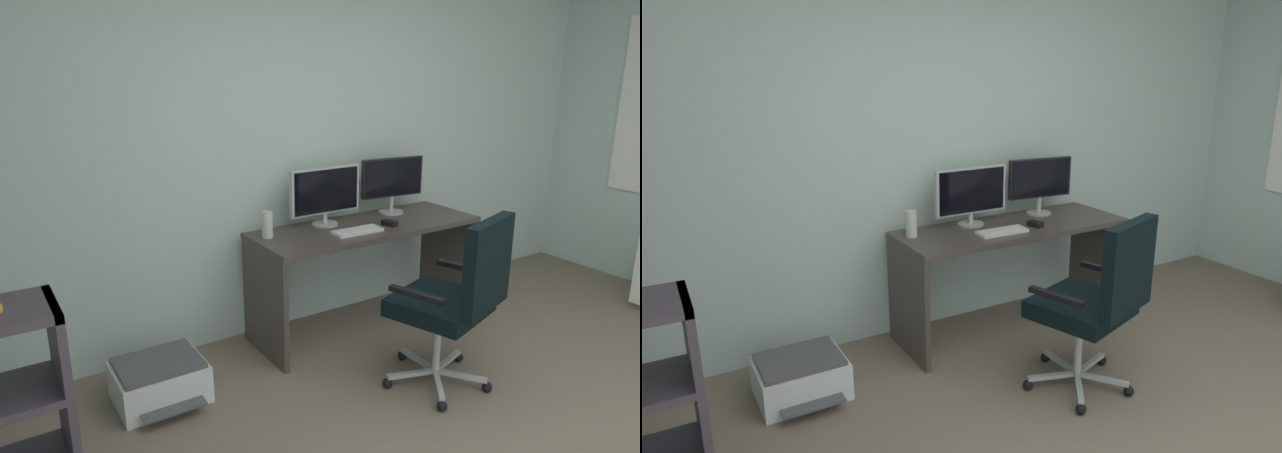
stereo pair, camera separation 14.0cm
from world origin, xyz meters
TOP-DOWN VIEW (x-y plane):
  - wall_back at (0.00, 2.28)m, footprint 5.52×0.10m
  - desk at (0.29, 1.88)m, footprint 1.62×0.58m
  - monitor_main at (0.05, 2.03)m, footprint 0.54×0.18m
  - monitor_secondary at (0.63, 2.03)m, footprint 0.50×0.18m
  - keyboard at (0.12, 1.76)m, footprint 0.34×0.14m
  - computer_mouse at (0.40, 1.78)m, footprint 0.08×0.11m
  - desktop_speaker at (-0.42, 1.98)m, footprint 0.07×0.07m
  - office_chair at (0.22, 0.96)m, footprint 0.65×0.68m
  - printer at (-1.24, 1.76)m, footprint 0.48×0.48m

SIDE VIEW (x-z plane):
  - printer at x=-1.24m, z-range 0.00..0.23m
  - desk at x=0.29m, z-range 0.19..0.94m
  - office_chair at x=0.22m, z-range 0.06..1.10m
  - keyboard at x=0.12m, z-range 0.76..0.78m
  - computer_mouse at x=0.40m, z-range 0.76..0.79m
  - desktop_speaker at x=-0.42m, z-range 0.76..0.93m
  - monitor_main at x=0.05m, z-range 0.78..1.18m
  - monitor_secondary at x=0.63m, z-range 0.80..1.21m
  - wall_back at x=0.00m, z-range 0.00..2.57m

